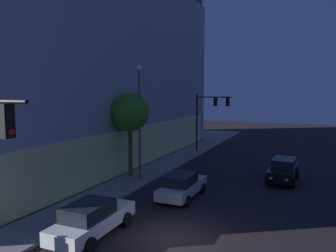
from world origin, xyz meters
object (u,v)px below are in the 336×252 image
object	(u,v)px
sidewalk_tree	(130,113)
car_silver	(182,185)
car_white	(92,219)
modern_building	(41,60)
car_black	(283,169)
traffic_light_far_corner	(209,111)
street_lamp_sidewalk	(139,109)

from	to	relation	value
sidewalk_tree	car_silver	bearing A→B (deg)	-117.70
car_white	modern_building	bearing A→B (deg)	50.19
car_silver	car_black	world-z (taller)	car_black
traffic_light_far_corner	sidewalk_tree	world-z (taller)	sidewalk_tree
traffic_light_far_corner	sidewalk_tree	size ratio (longest dim) A/B	0.97
modern_building	car_silver	size ratio (longest dim) A/B	7.52
traffic_light_far_corner	car_black	world-z (taller)	traffic_light_far_corner
traffic_light_far_corner	sidewalk_tree	distance (m)	12.73
car_white	street_lamp_sidewalk	bearing A→B (deg)	15.74
street_lamp_sidewalk	car_white	xyz separation A→B (m)	(-9.15, -2.58, -4.52)
modern_building	car_white	xyz separation A→B (m)	(-13.47, -16.16, -8.91)
traffic_light_far_corner	street_lamp_sidewalk	bearing A→B (deg)	173.64
modern_building	sidewalk_tree	distance (m)	13.98
modern_building	traffic_light_far_corner	distance (m)	18.04
modern_building	car_black	distance (m)	24.94
car_white	car_black	bearing A→B (deg)	-28.05
street_lamp_sidewalk	car_black	world-z (taller)	street_lamp_sidewalk
street_lamp_sidewalk	car_black	bearing A→B (deg)	-66.39
traffic_light_far_corner	modern_building	bearing A→B (deg)	119.67
sidewalk_tree	car_silver	size ratio (longest dim) A/B	1.37
car_silver	car_white	bearing A→B (deg)	165.78
sidewalk_tree	car_white	size ratio (longest dim) A/B	1.33
car_silver	street_lamp_sidewalk	bearing A→B (deg)	60.84
car_white	car_silver	size ratio (longest dim) A/B	1.03
car_white	car_black	distance (m)	15.18
car_white	sidewalk_tree	bearing A→B (deg)	20.72
modern_building	car_black	size ratio (longest dim) A/B	7.47
car_silver	car_black	bearing A→B (deg)	-39.25
modern_building	traffic_light_far_corner	bearing A→B (deg)	-60.33
traffic_light_far_corner	street_lamp_sidewalk	distance (m)	12.98
sidewalk_tree	car_black	distance (m)	12.15
traffic_light_far_corner	car_silver	distance (m)	16.00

